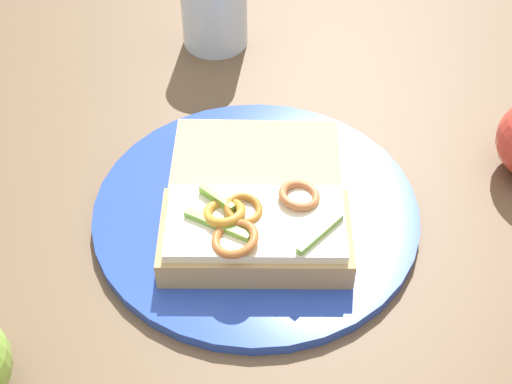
# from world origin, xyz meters

# --- Properties ---
(ground_plane) EXTENTS (2.00, 2.00, 0.00)m
(ground_plane) POSITION_xyz_m (0.00, 0.00, 0.00)
(ground_plane) COLOR brown
(ground_plane) RESTS_ON ground
(plate) EXTENTS (0.29, 0.29, 0.01)m
(plate) POSITION_xyz_m (0.00, 0.00, 0.01)
(plate) COLOR #2645B1
(plate) RESTS_ON ground_plane
(sandwich) EXTENTS (0.18, 0.14, 0.05)m
(sandwich) POSITION_xyz_m (0.02, -0.04, 0.03)
(sandwich) COLOR tan
(sandwich) RESTS_ON plate
(bread_slice_side) EXTENTS (0.18, 0.15, 0.02)m
(bread_slice_side) POSITION_xyz_m (-0.02, 0.04, 0.02)
(bread_slice_side) COLOR tan
(bread_slice_side) RESTS_ON plate
(drinking_glass) EXTENTS (0.07, 0.07, 0.11)m
(drinking_glass) POSITION_xyz_m (-0.16, 0.23, 0.05)
(drinking_glass) COLOR silver
(drinking_glass) RESTS_ON ground_plane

